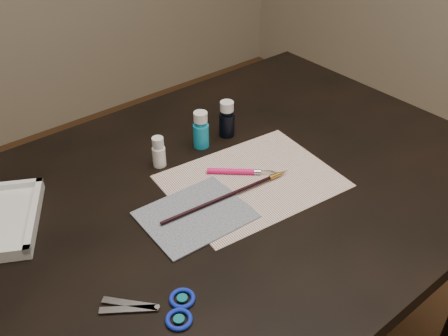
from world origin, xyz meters
TOP-DOWN VIEW (x-y plane):
  - table at (0.00, 0.00)m, footprint 1.30×0.90m
  - paper at (0.06, -0.03)m, footprint 0.40×0.32m
  - canvas at (-0.11, -0.04)m, footprint 0.22×0.18m
  - paint_bottle_white at (-0.07, 0.16)m, footprint 0.04×0.04m
  - paint_bottle_cyan at (0.06, 0.16)m, footprint 0.05×0.05m
  - paint_bottle_navy at (0.14, 0.16)m, footprint 0.04×0.04m
  - paintbrush at (-0.02, -0.04)m, footprint 0.33×0.04m
  - craft_knife at (0.06, 0.01)m, footprint 0.13×0.12m
  - scissors at (-0.31, -0.18)m, footprint 0.20×0.18m

SIDE VIEW (x-z plane):
  - table at x=0.00m, z-range 0.00..0.75m
  - paper at x=0.06m, z-range 0.75..0.75m
  - canvas at x=-0.11m, z-range 0.75..0.75m
  - scissors at x=-0.31m, z-range 0.75..0.76m
  - craft_knife at x=0.06m, z-range 0.75..0.76m
  - paintbrush at x=-0.02m, z-range 0.75..0.77m
  - paint_bottle_white at x=-0.07m, z-range 0.75..0.83m
  - paint_bottle_cyan at x=0.06m, z-range 0.75..0.84m
  - paint_bottle_navy at x=0.14m, z-range 0.75..0.85m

